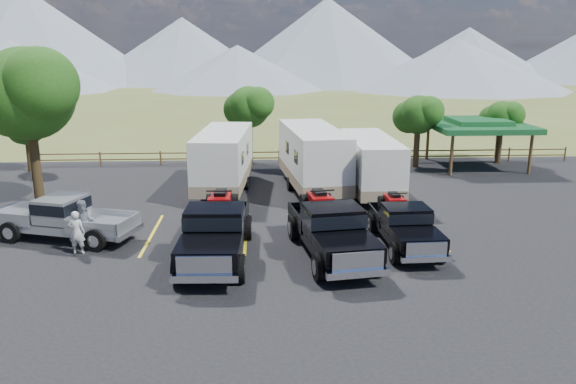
{
  "coord_description": "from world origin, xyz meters",
  "views": [
    {
      "loc": [
        -1.41,
        -18.98,
        7.85
      ],
      "look_at": [
        -0.14,
        4.88,
        1.6
      ],
      "focal_mm": 35.0,
      "sensor_mm": 36.0,
      "label": 1
    }
  ],
  "objects_px": {
    "rig_left": "(216,230)",
    "pavilion": "(478,125)",
    "tree_big_nw": "(27,94)",
    "person_b": "(84,222)",
    "trailer_right": "(370,165)",
    "rig_right": "(404,224)",
    "trailer_left": "(224,160)",
    "rig_center": "(331,228)",
    "pickup_silver": "(66,218)",
    "trailer_center": "(313,158)",
    "person_a": "(77,232)"
  },
  "relations": [
    {
      "from": "person_a",
      "to": "rig_center",
      "type": "bearing_deg",
      "value": 178.35
    },
    {
      "from": "tree_big_nw",
      "to": "rig_center",
      "type": "xyz_separation_m",
      "value": [
        13.84,
        -7.82,
        -4.47
      ]
    },
    {
      "from": "rig_center",
      "to": "trailer_left",
      "type": "bearing_deg",
      "value": 106.47
    },
    {
      "from": "pavilion",
      "to": "person_b",
      "type": "distance_m",
      "value": 25.7
    },
    {
      "from": "rig_center",
      "to": "pickup_silver",
      "type": "distance_m",
      "value": 10.93
    },
    {
      "from": "pavilion",
      "to": "person_a",
      "type": "bearing_deg",
      "value": -144.76
    },
    {
      "from": "rig_left",
      "to": "rig_center",
      "type": "height_order",
      "value": "rig_left"
    },
    {
      "from": "tree_big_nw",
      "to": "rig_right",
      "type": "xyz_separation_m",
      "value": [
        16.9,
        -6.92,
        -4.64
      ]
    },
    {
      "from": "person_b",
      "to": "trailer_center",
      "type": "bearing_deg",
      "value": 32.7
    },
    {
      "from": "rig_left",
      "to": "pavilion",
      "type": "bearing_deg",
      "value": 46.96
    },
    {
      "from": "rig_right",
      "to": "trailer_left",
      "type": "bearing_deg",
      "value": 128.07
    },
    {
      "from": "tree_big_nw",
      "to": "rig_center",
      "type": "relative_size",
      "value": 1.13
    },
    {
      "from": "trailer_left",
      "to": "trailer_right",
      "type": "height_order",
      "value": "trailer_left"
    },
    {
      "from": "trailer_right",
      "to": "pickup_silver",
      "type": "relative_size",
      "value": 1.4
    },
    {
      "from": "rig_right",
      "to": "person_b",
      "type": "bearing_deg",
      "value": 174.2
    },
    {
      "from": "rig_right",
      "to": "rig_center",
      "type": "bearing_deg",
      "value": -165.29
    },
    {
      "from": "rig_right",
      "to": "trailer_right",
      "type": "height_order",
      "value": "trailer_right"
    },
    {
      "from": "rig_right",
      "to": "trailer_center",
      "type": "relative_size",
      "value": 0.57
    },
    {
      "from": "trailer_right",
      "to": "rig_right",
      "type": "bearing_deg",
      "value": -91.86
    },
    {
      "from": "rig_center",
      "to": "rig_right",
      "type": "xyz_separation_m",
      "value": [
        3.06,
        0.9,
        -0.17
      ]
    },
    {
      "from": "person_a",
      "to": "trailer_left",
      "type": "bearing_deg",
      "value": -116.26
    },
    {
      "from": "rig_center",
      "to": "trailer_right",
      "type": "distance_m",
      "value": 9.49
    },
    {
      "from": "trailer_left",
      "to": "tree_big_nw",
      "type": "bearing_deg",
      "value": -161.59
    },
    {
      "from": "tree_big_nw",
      "to": "trailer_right",
      "type": "relative_size",
      "value": 0.88
    },
    {
      "from": "person_a",
      "to": "tree_big_nw",
      "type": "bearing_deg",
      "value": -57.96
    },
    {
      "from": "person_a",
      "to": "person_b",
      "type": "relative_size",
      "value": 0.95
    },
    {
      "from": "pavilion",
      "to": "person_b",
      "type": "relative_size",
      "value": 3.42
    },
    {
      "from": "pickup_silver",
      "to": "trailer_right",
      "type": "bearing_deg",
      "value": 132.66
    },
    {
      "from": "rig_left",
      "to": "rig_right",
      "type": "bearing_deg",
      "value": 9.62
    },
    {
      "from": "rig_left",
      "to": "pickup_silver",
      "type": "height_order",
      "value": "rig_left"
    },
    {
      "from": "rig_left",
      "to": "person_a",
      "type": "xyz_separation_m",
      "value": [
        -5.39,
        0.7,
        -0.24
      ]
    },
    {
      "from": "tree_big_nw",
      "to": "pavilion",
      "type": "distance_m",
      "value": 26.91
    },
    {
      "from": "person_a",
      "to": "person_b",
      "type": "bearing_deg",
      "value": -85.18
    },
    {
      "from": "person_b",
      "to": "rig_center",
      "type": "bearing_deg",
      "value": -16.44
    },
    {
      "from": "pickup_silver",
      "to": "person_a",
      "type": "relative_size",
      "value": 3.71
    },
    {
      "from": "rig_left",
      "to": "person_b",
      "type": "xyz_separation_m",
      "value": [
        -5.44,
        1.86,
        -0.2
      ]
    },
    {
      "from": "tree_big_nw",
      "to": "pavilion",
      "type": "xyz_separation_m",
      "value": [
        25.55,
        7.97,
        -2.81
      ]
    },
    {
      "from": "pavilion",
      "to": "pickup_silver",
      "type": "bearing_deg",
      "value": -148.99
    },
    {
      "from": "tree_big_nw",
      "to": "pavilion",
      "type": "height_order",
      "value": "tree_big_nw"
    },
    {
      "from": "person_b",
      "to": "tree_big_nw",
      "type": "bearing_deg",
      "value": 118.14
    },
    {
      "from": "trailer_center",
      "to": "person_b",
      "type": "height_order",
      "value": "trailer_center"
    },
    {
      "from": "rig_center",
      "to": "trailer_right",
      "type": "relative_size",
      "value": 0.78
    },
    {
      "from": "pavilion",
      "to": "rig_right",
      "type": "bearing_deg",
      "value": -120.12
    },
    {
      "from": "rig_center",
      "to": "trailer_center",
      "type": "bearing_deg",
      "value": 80.45
    },
    {
      "from": "rig_left",
      "to": "pickup_silver",
      "type": "bearing_deg",
      "value": 161.65
    },
    {
      "from": "trailer_right",
      "to": "person_a",
      "type": "xyz_separation_m",
      "value": [
        -12.98,
        -8.25,
        -0.76
      ]
    },
    {
      "from": "pickup_silver",
      "to": "rig_right",
      "type": "bearing_deg",
      "value": 101.45
    },
    {
      "from": "trailer_left",
      "to": "pickup_silver",
      "type": "xyz_separation_m",
      "value": [
        -6.07,
        -7.76,
        -0.79
      ]
    },
    {
      "from": "rig_left",
      "to": "tree_big_nw",
      "type": "bearing_deg",
      "value": 142.69
    },
    {
      "from": "tree_big_nw",
      "to": "person_b",
      "type": "bearing_deg",
      "value": -55.95
    }
  ]
}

